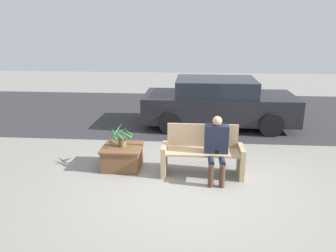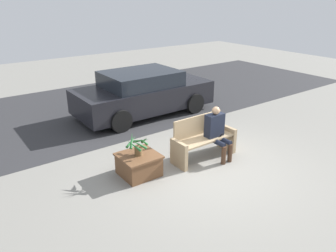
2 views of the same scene
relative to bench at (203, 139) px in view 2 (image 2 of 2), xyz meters
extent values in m
plane|color=gray|center=(-0.28, -0.48, -0.44)|extent=(30.00, 30.00, 0.00)
cube|color=#2D2D30|center=(-0.28, 4.79, -0.44)|extent=(20.00, 6.00, 0.01)
cube|color=tan|center=(-0.73, -0.06, -0.14)|extent=(0.09, 0.53, 0.60)
cube|color=tan|center=(0.73, -0.06, -0.14)|extent=(0.09, 0.53, 0.60)
cube|color=tan|center=(0.00, -0.06, 0.03)|extent=(1.37, 0.48, 0.04)
cube|color=tan|center=(0.00, 0.19, 0.29)|extent=(1.37, 0.04, 0.46)
cube|color=black|center=(0.25, -0.10, 0.32)|extent=(0.44, 0.22, 0.53)
sphere|color=tan|center=(0.25, -0.12, 0.67)|extent=(0.18, 0.18, 0.18)
cylinder|color=black|center=(0.15, -0.32, 0.00)|extent=(0.11, 0.44, 0.11)
cylinder|color=black|center=(0.35, -0.32, 0.00)|extent=(0.11, 0.44, 0.11)
cylinder|color=#472D1E|center=(0.15, -0.53, -0.23)|extent=(0.10, 0.10, 0.42)
cylinder|color=#472D1E|center=(0.35, -0.53, -0.23)|extent=(0.10, 0.10, 0.42)
cube|color=black|center=(0.25, -0.33, 0.15)|extent=(0.07, 0.09, 0.12)
cube|color=brown|center=(-1.60, 0.17, -0.22)|extent=(0.74, 0.71, 0.46)
cube|color=brown|center=(-1.60, 0.17, -0.01)|extent=(0.79, 0.76, 0.04)
cylinder|color=brown|center=(-1.60, 0.17, 0.11)|extent=(0.16, 0.16, 0.20)
cone|color=#26602D|center=(-1.46, 0.15, 0.32)|extent=(0.12, 0.32, 0.26)
cone|color=#26602D|center=(-1.47, 0.28, 0.26)|extent=(0.27, 0.31, 0.14)
cone|color=#26602D|center=(-1.67, 0.32, 0.27)|extent=(0.34, 0.20, 0.18)
cone|color=#26602D|center=(-1.70, 0.25, 0.33)|extent=(0.23, 0.27, 0.28)
cone|color=#26602D|center=(-1.74, 0.10, 0.29)|extent=(0.21, 0.33, 0.20)
cone|color=#26602D|center=(-1.66, 0.04, 0.32)|extent=(0.32, 0.18, 0.25)
cone|color=#26602D|center=(-1.52, 0.06, 0.33)|extent=(0.29, 0.22, 0.27)
cube|color=black|center=(0.52, 3.32, 0.12)|extent=(4.23, 1.80, 0.72)
cube|color=black|center=(0.41, 3.32, 0.70)|extent=(2.20, 1.66, 0.44)
cylinder|color=black|center=(1.83, 2.42, -0.13)|extent=(0.63, 0.18, 0.63)
cylinder|color=black|center=(1.83, 4.22, -0.13)|extent=(0.63, 0.18, 0.63)
cylinder|color=black|center=(-0.79, 2.42, -0.13)|extent=(0.63, 0.18, 0.63)
cylinder|color=black|center=(-0.79, 4.22, -0.13)|extent=(0.63, 0.18, 0.63)
camera|label=1|loc=(-0.18, -5.90, 2.33)|focal=35.00mm
camera|label=2|loc=(-4.64, -5.01, 3.05)|focal=35.00mm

